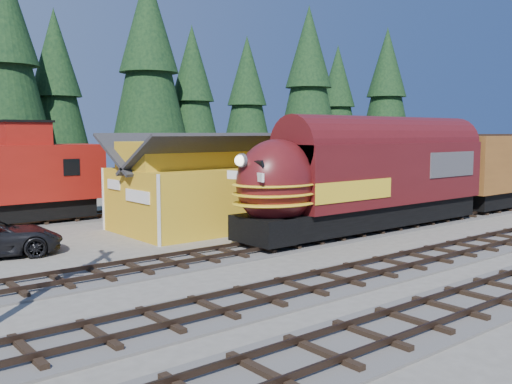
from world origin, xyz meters
TOP-DOWN VIEW (x-y plane):
  - ground at (0.00, 0.00)m, footprint 120.00×120.00m
  - track_siding at (10.00, 4.00)m, footprint 68.00×3.20m
  - track_spur at (-10.00, 18.00)m, footprint 32.00×3.20m
  - depot at (-0.00, 10.50)m, footprint 12.80×7.00m
  - conifer_backdrop at (8.37, 24.50)m, footprint 80.19×23.46m
  - locomotive at (4.27, 4.00)m, footprint 17.25×3.43m
  - caboose at (-9.72, 18.00)m, footprint 10.68×3.10m

SIDE VIEW (x-z plane):
  - ground at x=0.00m, z-range 0.00..0.00m
  - track_siding at x=10.00m, z-range -0.11..0.22m
  - track_spur at x=-10.00m, z-range -0.11..0.22m
  - locomotive at x=4.27m, z-range 0.37..5.06m
  - caboose at x=-9.72m, z-range -0.04..5.51m
  - depot at x=0.00m, z-range 0.31..5.61m
  - conifer_backdrop at x=8.37m, z-range 1.57..17.77m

